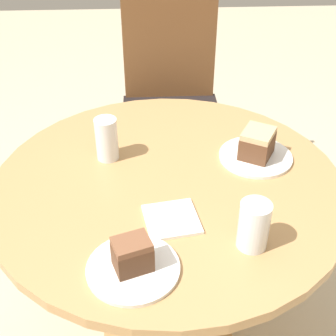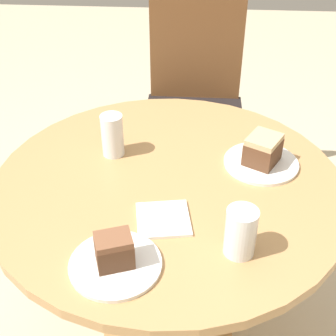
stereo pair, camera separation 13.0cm
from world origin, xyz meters
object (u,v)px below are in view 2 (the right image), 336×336
cake_slice_near (263,150)px  glass_lemonade (240,234)px  plate_near (261,163)px  glass_water (113,138)px  chair (194,101)px  cake_slice_far (114,250)px  plate_far (115,264)px

cake_slice_near → glass_lemonade: size_ratio=1.05×
plate_near → glass_water: glass_water is taller
glass_water → chair: bearing=72.6°
cake_slice_far → glass_lemonade: (0.28, 0.07, 0.01)m
cake_slice_near → cake_slice_far: 0.56m
glass_lemonade → glass_water: bearing=132.8°
plate_near → plate_far: size_ratio=1.04×
chair → glass_lemonade: (0.13, -1.13, 0.25)m
chair → cake_slice_far: (-0.15, -1.20, 0.25)m
glass_lemonade → glass_water: glass_water is taller
cake_slice_near → plate_far: bearing=-130.5°
glass_lemonade → cake_slice_far: bearing=-166.9°
cake_slice_far → glass_lemonade: bearing=13.1°
chair → cake_slice_near: (0.21, -0.77, 0.25)m
cake_slice_near → plate_near: bearing=90.0°
cake_slice_near → glass_lemonade: (-0.08, -0.36, 0.00)m
chair → plate_near: 0.83m
glass_lemonade → plate_far: bearing=-166.9°
chair → plate_near: chair is taller
chair → glass_water: 0.82m
plate_far → cake_slice_far: size_ratio=2.16×
cake_slice_far → glass_water: size_ratio=0.75×
cake_slice_far → glass_lemonade: glass_lemonade is taller
chair → plate_far: (-0.15, -1.20, 0.20)m
chair → glass_lemonade: size_ratio=8.14×
plate_near → glass_lemonade: size_ratio=1.78×
plate_near → glass_water: (-0.44, 0.03, 0.05)m
plate_near → cake_slice_near: (0.00, -0.00, 0.05)m
cake_slice_near → glass_water: glass_water is taller
chair → plate_far: size_ratio=4.74×
plate_near → plate_far: (-0.36, -0.43, 0.00)m
chair → cake_slice_far: 1.23m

